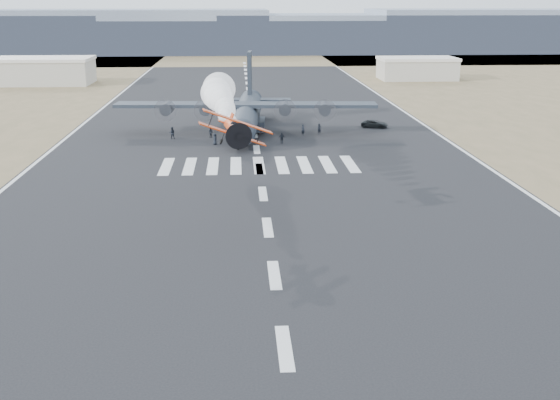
{
  "coord_description": "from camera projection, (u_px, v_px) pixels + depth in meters",
  "views": [
    {
      "loc": [
        -2.68,
        -39.23,
        20.81
      ],
      "look_at": [
        0.9,
        19.39,
        4.0
      ],
      "focal_mm": 45.0,
      "sensor_mm": 36.0,
      "label": 1
    }
  ],
  "objects": [
    {
      "name": "transport_aircraft",
      "position": [
        247.0,
        113.0,
        114.13
      ],
      "size": [
        41.84,
        34.42,
        12.08
      ],
      "rotation": [
        0.0,
        0.0,
        -0.07
      ],
      "color": "#1F272E",
      "rests_on": "ground"
    },
    {
      "name": "aerobatic_biplane",
      "position": [
        234.0,
        129.0,
        65.11
      ],
      "size": [
        6.48,
        6.15,
        3.8
      ],
      "rotation": [
        0.0,
        0.36,
        0.09
      ],
      "color": "#D93E0E"
    },
    {
      "name": "ridge_seg_f",
      "position": [
        548.0,
        30.0,
        298.3
      ],
      "size": [
        150.0,
        50.0,
        17.0
      ],
      "primitive_type": "cube",
      "color": "slate",
      "rests_on": "ground"
    },
    {
      "name": "crew_c",
      "position": [
        242.0,
        138.0,
        104.59
      ],
      "size": [
        1.25,
        1.04,
        1.76
      ],
      "primitive_type": "imported",
      "rotation": [
        0.0,
        0.0,
        3.68
      ],
      "color": "black",
      "rests_on": "ground"
    },
    {
      "name": "runway_markings",
      "position": [
        257.0,
        149.0,
        101.11
      ],
      "size": [
        60.0,
        260.0,
        0.01
      ],
      "primitive_type": null,
      "color": "silver",
      "rests_on": "ground"
    },
    {
      "name": "crew_e",
      "position": [
        215.0,
        139.0,
        104.22
      ],
      "size": [
        0.91,
        0.99,
        1.72
      ],
      "primitive_type": "imported",
      "rotation": [
        0.0,
        0.0,
        2.18
      ],
      "color": "black",
      "rests_on": "ground"
    },
    {
      "name": "ground",
      "position": [
        285.0,
        348.0,
        43.53
      ],
      "size": [
        500.0,
        500.0,
        0.0
      ],
      "primitive_type": "plane",
      "color": "black",
      "rests_on": "ground"
    },
    {
      "name": "ridge_seg_d",
      "position": [
        243.0,
        35.0,
        291.24
      ],
      "size": [
        150.0,
        50.0,
        13.0
      ],
      "primitive_type": "cube",
      "color": "slate",
      "rests_on": "ground"
    },
    {
      "name": "hangar_left",
      "position": [
        43.0,
        71.0,
        178.7
      ],
      "size": [
        24.5,
        14.5,
        6.7
      ],
      "color": "#A7A294",
      "rests_on": "ground"
    },
    {
      "name": "crew_f",
      "position": [
        242.0,
        131.0,
        110.57
      ],
      "size": [
        1.0,
        1.57,
        1.61
      ],
      "primitive_type": "imported",
      "rotation": [
        0.0,
        0.0,
        1.2
      ],
      "color": "black",
      "rests_on": "ground"
    },
    {
      "name": "crew_b",
      "position": [
        211.0,
        132.0,
        109.76
      ],
      "size": [
        0.89,
        0.89,
        1.6
      ],
      "primitive_type": "imported",
      "rotation": [
        0.0,
        0.0,
        2.35
      ],
      "color": "black",
      "rests_on": "ground"
    },
    {
      "name": "ridge_seg_c",
      "position": [
        84.0,
        31.0,
        286.89
      ],
      "size": [
        150.0,
        50.0,
        17.0
      ],
      "primitive_type": "cube",
      "color": "slate",
      "rests_on": "ground"
    },
    {
      "name": "scrub_far",
      "position": [
        244.0,
        57.0,
        264.24
      ],
      "size": [
        500.0,
        80.0,
        0.0
      ],
      "primitive_type": "cube",
      "color": "brown",
      "rests_on": "ground"
    },
    {
      "name": "crew_h",
      "position": [
        172.0,
        133.0,
        108.5
      ],
      "size": [
        0.97,
        0.66,
        1.88
      ],
      "primitive_type": "imported",
      "rotation": [
        0.0,
        0.0,
        3.25
      ],
      "color": "black",
      "rests_on": "ground"
    },
    {
      "name": "ridge_seg_e",
      "position": [
        397.0,
        33.0,
        294.77
      ],
      "size": [
        150.0,
        50.0,
        15.0
      ],
      "primitive_type": "cube",
      "color": "slate",
      "rests_on": "ground"
    },
    {
      "name": "crew_d",
      "position": [
        282.0,
        138.0,
        105.09
      ],
      "size": [
        1.04,
        0.63,
        1.67
      ],
      "primitive_type": "imported",
      "rotation": [
        0.0,
        0.0,
        3.0
      ],
      "color": "black",
      "rests_on": "ground"
    },
    {
      "name": "crew_a",
      "position": [
        303.0,
        130.0,
        111.32
      ],
      "size": [
        0.83,
        0.83,
        1.77
      ],
      "primitive_type": "imported",
      "rotation": [
        0.0,
        0.0,
        2.37
      ],
      "color": "black",
      "rests_on": "ground"
    },
    {
      "name": "smoke_trail",
      "position": [
        219.0,
        96.0,
        86.03
      ],
      "size": [
        4.55,
        26.19,
        4.29
      ],
      "rotation": [
        0.0,
        0.0,
        0.09
      ],
      "color": "white"
    },
    {
      "name": "hangar_right",
      "position": [
        417.0,
        68.0,
        189.34
      ],
      "size": [
        20.5,
        12.5,
        5.9
      ],
      "color": "#A7A294",
      "rests_on": "ground"
    },
    {
      "name": "crew_g",
      "position": [
        319.0,
        129.0,
        112.27
      ],
      "size": [
        0.78,
        0.71,
        1.75
      ],
      "primitive_type": "imported",
      "rotation": [
        0.0,
        0.0,
        0.35
      ],
      "color": "black",
      "rests_on": "ground"
    },
    {
      "name": "support_vehicle",
      "position": [
        375.0,
        124.0,
        118.38
      ],
      "size": [
        4.91,
        3.58,
        1.24
      ],
      "primitive_type": "imported",
      "rotation": [
        0.0,
        0.0,
        1.19
      ],
      "color": "black",
      "rests_on": "ground"
    }
  ]
}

